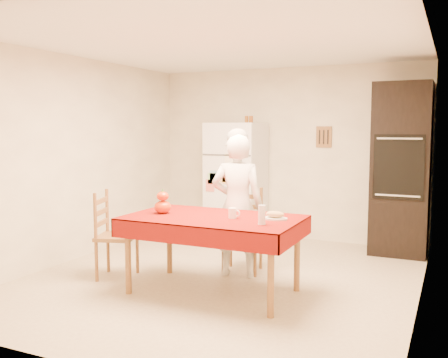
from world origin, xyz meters
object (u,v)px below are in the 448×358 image
Objects in this scene: coffee_mug at (233,213)px; pumpkin_lower at (163,207)px; dining_table at (213,224)px; wine_glass at (262,215)px; oven_cabinet at (401,169)px; chair_far at (244,227)px; chair_left at (111,231)px; seated_woman at (237,206)px; bread_plate at (275,219)px; refrigerator at (236,181)px.

coffee_mug is 0.58× the size of pumpkin_lower.
dining_table is 9.66× the size of wine_glass.
coffee_mug is (-1.30, -2.39, -0.29)m from oven_cabinet.
chair_far and chair_left have the same top height.
oven_cabinet is 2.74m from wine_glass.
seated_woman reaches higher than bread_plate.
seated_woman is at bearing 109.28° from coffee_mug.
refrigerator is 1.79× the size of chair_far.
pumpkin_lower is at bearing -130.13° from oven_cabinet.
chair_left is 1.84m from wine_glass.
chair_left reaches higher than bread_plate.
bread_plate is (0.61, -0.51, -0.01)m from seated_woman.
pumpkin_lower is 0.99× the size of wine_glass.
coffee_mug is at bearing 3.49° from pumpkin_lower.
dining_table is at bearing -179.36° from coffee_mug.
wine_glass is (0.57, -0.17, 0.16)m from dining_table.
pumpkin_lower is at bearing 173.75° from wine_glass.
pumpkin_lower is at bearing -172.23° from bread_plate.
oven_cabinet is at bearing 61.50° from coffee_mug.
chair_left is 5.47× the size of pumpkin_lower.
seated_woman reaches higher than coffee_mug.
chair_left is 5.40× the size of wine_glass.
seated_woman is (1.22, 0.63, 0.28)m from chair_left.
chair_far reaches higher than bread_plate.
wine_glass is at bearing -6.25° from pumpkin_lower.
chair_left reaches higher than coffee_mug.
refrigerator is 2.85m from wine_glass.
seated_woman is 15.66× the size of coffee_mug.
seated_woman is (-0.01, 0.62, 0.09)m from dining_table.
chair_far is 3.96× the size of bread_plate.
refrigerator is 2.29m from oven_cabinet.
refrigerator is at bearing 118.12° from wine_glass.
dining_table is 0.57m from pumpkin_lower.
oven_cabinet is 3.20m from pumpkin_lower.
chair_left is 0.76m from pumpkin_lower.
pumpkin_lower is at bearing 37.77° from seated_woman.
seated_woman is 0.98m from wine_glass.
wine_glass is (0.58, -0.79, 0.07)m from seated_woman.
chair_far reaches higher than dining_table.
dining_table is at bearing 77.81° from seated_woman.
chair_left is at bearing -154.71° from chair_far.
dining_table is 0.61m from wine_glass.
wine_glass is at bearing -110.06° from oven_cabinet.
oven_cabinet is at bearing -143.57° from seated_woman.
pumpkin_lower is at bearing -175.44° from dining_table.
pumpkin_lower is (-0.54, -0.66, 0.04)m from seated_woman.
dining_table is 0.62m from bread_plate.
bread_plate is (1.37, -2.24, -0.08)m from refrigerator.
wine_glass reaches higher than dining_table.
dining_table is at bearing -107.92° from chair_left.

